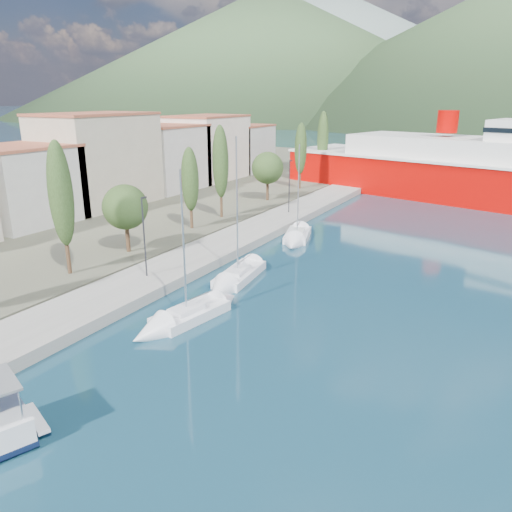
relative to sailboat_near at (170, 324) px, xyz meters
The scene contains 10 objects.
ground 112.09m from the sailboat_near, 88.57° to the left, with size 1400.00×1400.00×0.00m, color #173B4C.
quay 19.10m from the sailboat_near, 108.96° to the left, with size 5.00×88.00×0.80m, color gray.
land_strip 52.36m from the sailboat_near, 147.59° to the left, with size 70.00×148.00×0.70m, color #565644.
town_buildings 41.47m from the sailboat_near, 135.23° to the left, with size 9.20×69.20×11.30m.
tree_row 27.49m from the sailboat_near, 116.51° to the left, with size 4.16×63.57×11.01m.
lamp_posts 9.66m from the sailboat_near, 134.27° to the left, with size 0.15×47.04×6.06m.
sailboat_near is the anchor object (origin of this frame).
sailboat_mid 7.89m from the sailboat_near, 93.96° to the left, with size 3.23×8.53×11.97m.
sailboat_far 21.23m from the sailboat_near, 93.17° to the left, with size 4.19×7.40×10.36m.
ferry 54.71m from the sailboat_near, 73.34° to the left, with size 65.25×27.71×12.68m.
Camera 1 is at (15.71, -14.25, 13.85)m, focal length 35.00 mm.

